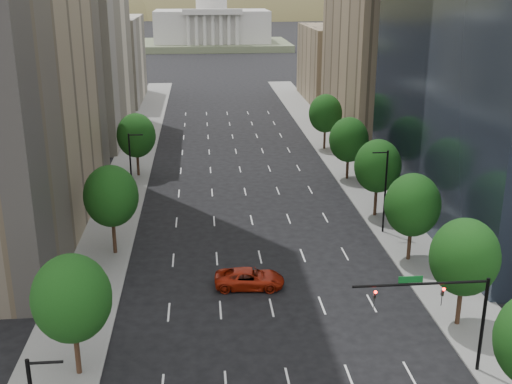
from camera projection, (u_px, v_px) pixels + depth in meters
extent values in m
cube|color=slate|center=(111.00, 224.00, 69.11)|extent=(6.00, 200.00, 0.15)
cube|color=slate|center=(387.00, 215.00, 71.70)|extent=(6.00, 200.00, 0.15)
cube|color=beige|center=(78.00, 31.00, 103.39)|extent=(14.00, 30.00, 35.00)
cube|color=beige|center=(108.00, 60.00, 137.26)|extent=(14.00, 26.00, 18.00)
cube|color=#8C7759|center=(381.00, 46.00, 105.54)|extent=(14.00, 30.00, 30.00)
cube|color=#8C7759|center=(338.00, 64.00, 138.93)|extent=(14.00, 26.00, 16.00)
cylinder|color=#382316|center=(459.00, 302.00, 48.30)|extent=(0.36, 0.36, 4.00)
ellipsoid|color=#143A0F|center=(465.00, 257.00, 47.10)|extent=(5.20, 5.20, 5.98)
cylinder|color=#382316|center=(409.00, 241.00, 59.65)|extent=(0.36, 0.36, 3.90)
ellipsoid|color=#143A0F|center=(413.00, 205.00, 58.48)|extent=(5.20, 5.20, 5.98)
cylinder|color=#382316|center=(376.00, 199.00, 70.95)|extent=(0.36, 0.36, 4.10)
ellipsoid|color=#143A0F|center=(378.00, 166.00, 69.73)|extent=(5.20, 5.20, 5.98)
cylinder|color=#382316|center=(347.00, 166.00, 84.22)|extent=(0.36, 0.36, 3.80)
ellipsoid|color=#143A0F|center=(349.00, 140.00, 83.09)|extent=(5.20, 5.20, 5.98)
cylinder|color=#382316|center=(325.00, 137.00, 99.30)|extent=(0.36, 0.36, 4.00)
ellipsoid|color=#143A0F|center=(325.00, 113.00, 98.11)|extent=(5.20, 5.20, 5.98)
cylinder|color=#382316|center=(77.00, 349.00, 42.17)|extent=(0.36, 0.36, 4.00)
ellipsoid|color=#143A0F|center=(72.00, 298.00, 40.98)|extent=(5.20, 5.20, 5.98)
cylinder|color=#382316|center=(114.00, 234.00, 61.04)|extent=(0.36, 0.36, 4.15)
ellipsoid|color=#143A0F|center=(111.00, 196.00, 59.80)|extent=(5.20, 5.20, 5.98)
cylinder|color=#382316|center=(138.00, 162.00, 85.63)|extent=(0.36, 0.36, 3.95)
ellipsoid|color=#143A0F|center=(136.00, 135.00, 84.45)|extent=(5.20, 5.20, 5.98)
cylinder|color=black|center=(385.00, 193.00, 65.41)|extent=(0.20, 0.20, 9.00)
cylinder|color=black|center=(380.00, 153.00, 63.98)|extent=(1.60, 0.14, 0.14)
cylinder|color=black|center=(45.00, 363.00, 28.79)|extent=(1.60, 0.14, 0.14)
cylinder|color=black|center=(131.00, 172.00, 72.59)|extent=(0.20, 0.20, 9.00)
cylinder|color=black|center=(136.00, 135.00, 71.29)|extent=(1.60, 0.14, 0.14)
cylinder|color=black|center=(482.00, 326.00, 42.07)|extent=(0.24, 0.24, 7.00)
cylinder|color=black|center=(421.00, 284.00, 40.65)|extent=(9.00, 0.18, 0.18)
imported|color=black|center=(443.00, 291.00, 40.95)|extent=(0.18, 0.22, 1.10)
imported|color=black|center=(375.00, 294.00, 40.57)|extent=(0.18, 0.22, 1.10)
sphere|color=#FF0C07|center=(444.00, 289.00, 40.71)|extent=(0.20, 0.20, 0.20)
sphere|color=#FF0C07|center=(376.00, 292.00, 40.34)|extent=(0.20, 0.20, 0.20)
cube|color=#0C591E|center=(411.00, 279.00, 40.48)|extent=(1.60, 0.06, 0.45)
cube|color=#596647|center=(212.00, 45.00, 249.49)|extent=(60.00, 40.00, 2.50)
cube|color=silver|center=(212.00, 26.00, 247.19)|extent=(44.00, 26.00, 12.00)
cube|color=silver|center=(212.00, 12.00, 232.06)|extent=(22.00, 4.00, 2.00)
cylinder|color=silver|center=(211.00, 1.00, 244.17)|extent=(12.00, 12.00, 7.00)
ellipsoid|color=olive|center=(41.00, 53.00, 541.52)|extent=(380.00, 342.00, 190.00)
ellipsoid|color=olive|center=(247.00, 56.00, 597.16)|extent=(440.00, 396.00, 240.00)
ellipsoid|color=olive|center=(410.00, 43.00, 646.97)|extent=(360.00, 324.00, 200.00)
imported|color=#9A1D0B|center=(250.00, 278.00, 54.72)|extent=(6.23, 3.23, 1.68)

